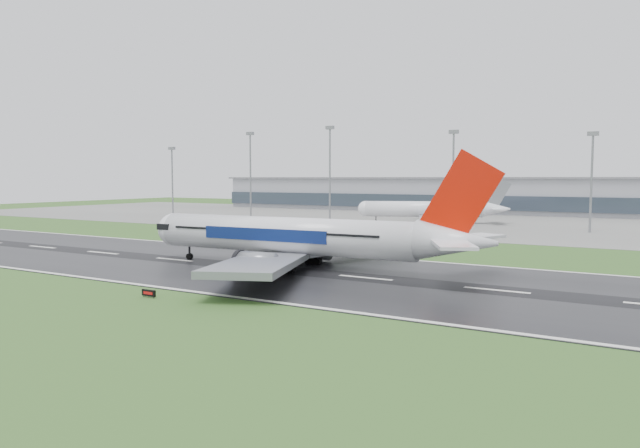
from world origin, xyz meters
The scene contains 12 objects.
ground centered at (0.00, 0.00, 0.00)m, with size 520.00×520.00×0.00m, color #2B521E.
runway centered at (0.00, 0.00, 0.05)m, with size 400.00×45.00×0.10m, color black.
apron centered at (0.00, 125.00, 0.04)m, with size 400.00×130.00×0.08m, color slate.
terminal centered at (0.00, 185.00, 7.50)m, with size 240.00×36.00×15.00m, color gray.
main_airliner centered at (27.36, 2.91, 9.46)m, with size 63.41×60.39×18.72m, color silver, non-canonical shape.
parked_airliner centered at (10.64, 110.33, 7.67)m, with size 51.78×48.21×15.18m, color white, non-canonical shape.
runway_sign centered at (22.15, -27.39, 0.52)m, with size 2.30×0.26×1.04m, color black, non-canonical shape.
floodmast_0 centered at (-98.16, 100.00, 13.54)m, with size 0.64×0.64×27.09m, color gray.
floodmast_1 centered at (-57.51, 100.00, 15.84)m, with size 0.64×0.64×31.67m, color gray.
floodmast_2 centered at (-22.67, 100.00, 16.21)m, with size 0.64×0.64×32.42m, color gray.
floodmast_3 centered at (21.81, 100.00, 14.61)m, with size 0.64×0.64×29.22m, color gray.
floodmast_4 centered at (61.60, 100.00, 13.58)m, with size 0.64×0.64×27.16m, color gray.
Camera 1 is at (79.36, -81.12, 15.51)m, focal length 33.03 mm.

